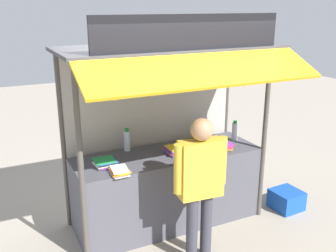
% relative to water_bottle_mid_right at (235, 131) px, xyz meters
% --- Properties ---
extents(ground_plane, '(20.00, 20.00, 0.00)m').
position_rel_water_bottle_mid_right_xyz_m(ground_plane, '(-1.00, -0.04, -1.06)').
color(ground_plane, '#9E9384').
extents(stall_counter, '(2.30, 0.76, 0.93)m').
position_rel_water_bottle_mid_right_xyz_m(stall_counter, '(-1.00, -0.04, -0.59)').
color(stall_counter, '#4C4C56').
rests_on(stall_counter, ground).
extents(stall_structure, '(2.50, 1.59, 2.58)m').
position_rel_water_bottle_mid_right_xyz_m(stall_structure, '(-1.00, 0.05, 0.51)').
color(stall_structure, '#4C4742').
rests_on(stall_structure, ground).
extents(water_bottle_mid_right, '(0.08, 0.08, 0.27)m').
position_rel_water_bottle_mid_right_xyz_m(water_bottle_mid_right, '(0.00, 0.00, 0.00)').
color(water_bottle_mid_right, silver).
rests_on(water_bottle_mid_right, stall_counter).
extents(water_bottle_far_left, '(0.07, 0.07, 0.24)m').
position_rel_water_bottle_mid_right_xyz_m(water_bottle_far_left, '(-0.37, 0.03, -0.02)').
color(water_bottle_far_left, silver).
rests_on(water_bottle_far_left, stall_counter).
extents(water_bottle_front_left, '(0.08, 0.08, 0.28)m').
position_rel_water_bottle_mid_right_xyz_m(water_bottle_front_left, '(-1.41, 0.28, 0.00)').
color(water_bottle_front_left, silver).
rests_on(water_bottle_front_left, stall_counter).
extents(water_bottle_far_right, '(0.08, 0.08, 0.29)m').
position_rel_water_bottle_mid_right_xyz_m(water_bottle_far_right, '(-0.38, 0.20, 0.01)').
color(water_bottle_far_right, silver).
rests_on(water_bottle_far_right, stall_counter).
extents(magazine_stack_left, '(0.26, 0.25, 0.08)m').
position_rel_water_bottle_mid_right_xyz_m(magazine_stack_left, '(-1.80, -0.07, -0.09)').
color(magazine_stack_left, white).
rests_on(magazine_stack_left, stall_counter).
extents(magazine_stack_back_left, '(0.25, 0.31, 0.09)m').
position_rel_water_bottle_mid_right_xyz_m(magazine_stack_back_left, '(-0.34, -0.17, -0.08)').
color(magazine_stack_back_left, white).
rests_on(magazine_stack_back_left, stall_counter).
extents(magazine_stack_right, '(0.20, 0.26, 0.09)m').
position_rel_water_bottle_mid_right_xyz_m(magazine_stack_right, '(-0.94, -0.08, -0.09)').
color(magazine_stack_right, yellow).
rests_on(magazine_stack_right, stall_counter).
extents(magazine_stack_mid_left, '(0.21, 0.26, 0.05)m').
position_rel_water_bottle_mid_right_xyz_m(magazine_stack_mid_left, '(-1.73, -0.33, -0.10)').
color(magazine_stack_mid_left, white).
rests_on(magazine_stack_mid_left, stall_counter).
extents(banana_bunch_inner_left, '(0.11, 0.10, 0.26)m').
position_rel_water_bottle_mid_right_xyz_m(banana_bunch_inner_left, '(-0.76, -0.52, 0.86)').
color(banana_bunch_inner_left, '#332D23').
extents(banana_bunch_leftmost, '(0.11, 0.10, 0.31)m').
position_rel_water_bottle_mid_right_xyz_m(banana_bunch_leftmost, '(-0.32, -0.52, 0.81)').
color(banana_bunch_leftmost, '#332D23').
extents(banana_bunch_inner_right, '(0.09, 0.09, 0.31)m').
position_rel_water_bottle_mid_right_xyz_m(banana_bunch_inner_right, '(-1.81, -0.52, 0.80)').
color(banana_bunch_inner_right, '#332D23').
extents(banana_bunch_rightmost, '(0.12, 0.12, 0.28)m').
position_rel_water_bottle_mid_right_xyz_m(banana_bunch_rightmost, '(-1.18, -0.52, 0.84)').
color(banana_bunch_rightmost, '#332D23').
extents(vendor_person, '(0.61, 0.23, 1.60)m').
position_rel_water_bottle_mid_right_xyz_m(vendor_person, '(-1.04, -0.87, -0.10)').
color(vendor_person, '#383842').
rests_on(vendor_person, ground).
extents(plastic_crate, '(0.39, 0.39, 0.26)m').
position_rel_water_bottle_mid_right_xyz_m(plastic_crate, '(0.59, -0.45, -0.93)').
color(plastic_crate, '#194CB2').
rests_on(plastic_crate, ground).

